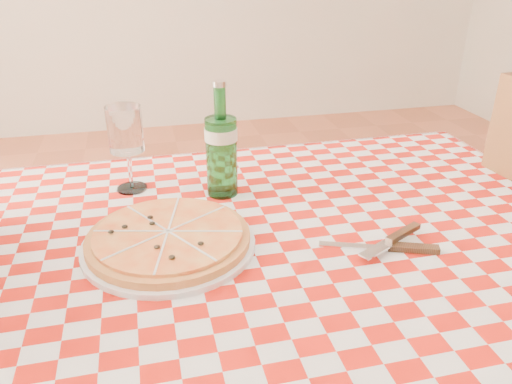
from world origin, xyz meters
TOP-DOWN VIEW (x-y plane):
  - dining_table at (0.00, 0.00)m, footprint 1.20×0.80m
  - tablecloth at (0.00, 0.00)m, footprint 1.30×0.90m
  - pizza_plate at (-0.20, -0.01)m, footprint 0.38×0.38m
  - water_bottle at (-0.06, 0.19)m, footprint 0.08×0.08m
  - wine_glass at (-0.26, 0.26)m, footprint 0.08×0.08m
  - cutlery at (0.18, -0.11)m, footprint 0.25×0.22m

SIDE VIEW (x-z plane):
  - dining_table at x=0.00m, z-range 0.28..1.03m
  - tablecloth at x=0.00m, z-range 0.75..0.76m
  - cutlery at x=0.18m, z-range 0.76..0.78m
  - pizza_plate at x=-0.20m, z-range 0.76..0.80m
  - wine_glass at x=-0.26m, z-range 0.76..0.95m
  - water_bottle at x=-0.06m, z-range 0.76..1.01m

